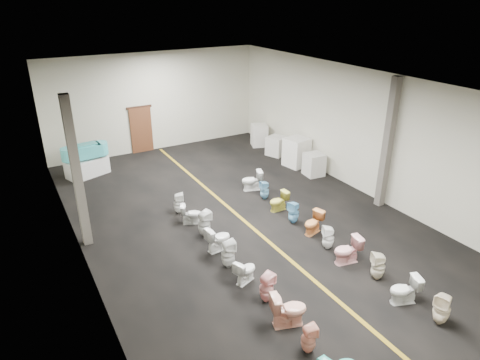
% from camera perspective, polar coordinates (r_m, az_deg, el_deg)
% --- Properties ---
extents(floor, '(16.00, 16.00, 0.00)m').
position_cam_1_polar(floor, '(14.26, 0.22, -5.17)').
color(floor, black).
rests_on(floor, ground).
extents(ceiling, '(16.00, 16.00, 0.00)m').
position_cam_1_polar(ceiling, '(12.69, 0.25, 12.87)').
color(ceiling, black).
rests_on(ceiling, ground).
extents(wall_back, '(10.00, 0.00, 10.00)m').
position_cam_1_polar(wall_back, '(20.35, -11.22, 10.17)').
color(wall_back, beige).
rests_on(wall_back, ground).
extents(wall_left, '(0.00, 16.00, 16.00)m').
position_cam_1_polar(wall_left, '(11.84, -21.26, -1.12)').
color(wall_left, beige).
rests_on(wall_left, ground).
extents(wall_right, '(0.00, 16.00, 16.00)m').
position_cam_1_polar(wall_right, '(16.25, 15.81, 6.26)').
color(wall_right, beige).
rests_on(wall_right, ground).
extents(aisle_stripe, '(0.12, 15.60, 0.01)m').
position_cam_1_polar(aisle_stripe, '(14.26, 0.22, -5.16)').
color(aisle_stripe, olive).
rests_on(aisle_stripe, floor).
extents(back_door, '(1.00, 0.10, 2.10)m').
position_cam_1_polar(back_door, '(20.38, -13.03, 6.52)').
color(back_door, '#562D19').
rests_on(back_door, floor).
extents(door_frame, '(1.15, 0.08, 0.10)m').
position_cam_1_polar(door_frame, '(20.10, -13.32, 9.43)').
color(door_frame, '#331C11').
rests_on(door_frame, back_door).
extents(column_left, '(0.25, 0.25, 4.50)m').
position_cam_1_polar(column_left, '(12.78, -20.94, 0.77)').
color(column_left, '#59544C').
rests_on(column_left, floor).
extents(column_right, '(0.25, 0.25, 4.50)m').
position_cam_1_polar(column_right, '(15.12, 19.08, 4.53)').
color(column_right, '#59544C').
rests_on(column_right, floor).
extents(display_table, '(1.78, 1.31, 0.71)m').
position_cam_1_polar(display_table, '(18.48, -19.69, 1.61)').
color(display_table, silver).
rests_on(display_table, floor).
extents(bathtub, '(1.85, 0.78, 0.55)m').
position_cam_1_polar(bathtub, '(18.24, -19.99, 3.68)').
color(bathtub, '#42BABF').
rests_on(bathtub, display_table).
extents(appliance_crate_a, '(0.78, 0.78, 0.92)m').
position_cam_1_polar(appliance_crate_a, '(17.67, 9.83, 2.05)').
color(appliance_crate_a, beige).
rests_on(appliance_crate_a, floor).
extents(appliance_crate_b, '(1.03, 1.03, 1.23)m').
position_cam_1_polar(appliance_crate_b, '(18.48, 7.55, 3.71)').
color(appliance_crate_b, white).
rests_on(appliance_crate_b, floor).
extents(appliance_crate_c, '(0.99, 0.99, 0.86)m').
position_cam_1_polar(appliance_crate_c, '(19.70, 4.88, 4.56)').
color(appliance_crate_c, beige).
rests_on(appliance_crate_c, floor).
extents(appliance_crate_d, '(0.94, 0.94, 1.04)m').
position_cam_1_polar(appliance_crate_d, '(20.85, 2.59, 5.99)').
color(appliance_crate_d, silver).
rests_on(appliance_crate_d, floor).
extents(toilet_left_1, '(0.37, 0.36, 0.68)m').
position_cam_1_polar(toilet_left_1, '(9.54, 9.12, -20.19)').
color(toilet_left_1, '#EEA38A').
rests_on(toilet_left_1, floor).
extents(toilet_left_2, '(0.92, 0.69, 0.83)m').
position_cam_1_polar(toilet_left_2, '(10.03, 6.49, -16.77)').
color(toilet_left_2, '#F5B098').
rests_on(toilet_left_2, floor).
extents(toilet_left_3, '(0.44, 0.43, 0.77)m').
position_cam_1_polar(toilet_left_3, '(10.63, 3.57, -14.15)').
color(toilet_left_3, pink).
rests_on(toilet_left_3, floor).
extents(toilet_left_4, '(0.74, 0.58, 0.66)m').
position_cam_1_polar(toilet_left_4, '(11.26, 0.70, -11.99)').
color(toilet_left_4, white).
rests_on(toilet_left_4, floor).
extents(toilet_left_5, '(0.43, 0.42, 0.82)m').
position_cam_1_polar(toilet_left_5, '(11.75, -1.60, -9.82)').
color(toilet_left_5, silver).
rests_on(toilet_left_5, floor).
extents(toilet_left_6, '(0.78, 0.50, 0.76)m').
position_cam_1_polar(toilet_left_6, '(12.48, -2.93, -7.79)').
color(toilet_left_6, white).
rests_on(toilet_left_6, floor).
extents(toilet_left_7, '(0.46, 0.45, 0.84)m').
position_cam_1_polar(toilet_left_7, '(13.17, -4.79, -5.82)').
color(toilet_left_7, silver).
rests_on(toilet_left_7, floor).
extents(toilet_left_8, '(0.75, 0.61, 0.67)m').
position_cam_1_polar(toilet_left_8, '(13.93, -6.55, -4.52)').
color(toilet_left_8, silver).
rests_on(toilet_left_8, floor).
extents(toilet_left_9, '(0.43, 0.42, 0.73)m').
position_cam_1_polar(toilet_left_9, '(14.60, -8.20, -3.07)').
color(toilet_left_9, white).
rests_on(toilet_left_9, floor).
extents(toilet_right_0, '(0.47, 0.47, 0.82)m').
position_cam_1_polar(toilet_right_0, '(10.99, 25.32, -15.24)').
color(toilet_right_0, beige).
rests_on(toilet_right_0, floor).
extents(toilet_right_1, '(0.81, 0.63, 0.73)m').
position_cam_1_polar(toilet_right_1, '(11.29, 21.09, -13.53)').
color(toilet_right_1, white).
rests_on(toilet_right_1, floor).
extents(toilet_right_2, '(0.47, 0.47, 0.78)m').
position_cam_1_polar(toilet_right_2, '(11.87, 17.94, -10.88)').
color(toilet_right_2, beige).
rests_on(toilet_right_2, floor).
extents(toilet_right_3, '(0.84, 0.57, 0.79)m').
position_cam_1_polar(toilet_right_3, '(12.28, 14.12, -9.09)').
color(toilet_right_3, '#EFAAAB').
rests_on(toilet_right_3, floor).
extents(toilet_right_4, '(0.44, 0.44, 0.74)m').
position_cam_1_polar(toilet_right_4, '(12.79, 11.69, -7.52)').
color(toilet_right_4, white).
rests_on(toilet_right_4, floor).
extents(toilet_right_5, '(0.78, 0.58, 0.71)m').
position_cam_1_polar(toilet_right_5, '(13.48, 9.76, -5.66)').
color(toilet_right_5, '#E78F49').
rests_on(toilet_right_5, floor).
extents(toilet_right_6, '(0.43, 0.43, 0.76)m').
position_cam_1_polar(toilet_right_6, '(13.95, 7.16, -4.30)').
color(toilet_right_6, '#71BAE1').
rests_on(toilet_right_6, floor).
extents(toilet_right_7, '(0.68, 0.39, 0.68)m').
position_cam_1_polar(toilet_right_7, '(14.69, 5.17, -2.84)').
color(toilet_right_7, gold).
rests_on(toilet_right_7, floor).
extents(toilet_right_8, '(0.34, 0.33, 0.70)m').
position_cam_1_polar(toilet_right_8, '(15.43, 3.31, -1.36)').
color(toilet_right_8, '#76B2D4').
rests_on(toilet_right_8, floor).
extents(toilet_right_9, '(0.86, 0.64, 0.78)m').
position_cam_1_polar(toilet_right_9, '(16.11, 1.60, -0.06)').
color(toilet_right_9, white).
rests_on(toilet_right_9, floor).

